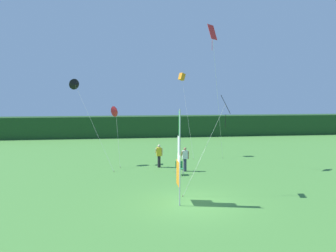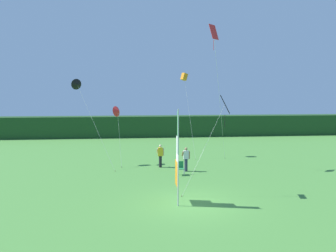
# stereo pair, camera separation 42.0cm
# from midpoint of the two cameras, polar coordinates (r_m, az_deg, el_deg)

# --- Properties ---
(ground_plane) EXTENTS (120.00, 120.00, 0.00)m
(ground_plane) POSITION_cam_midpoint_polar(r_m,az_deg,el_deg) (17.27, 3.35, -12.83)
(ground_plane) COLOR #478438
(distant_treeline) EXTENTS (80.00, 2.40, 2.55)m
(distant_treeline) POSITION_cam_midpoint_polar(r_m,az_deg,el_deg) (42.22, -3.09, -0.03)
(distant_treeline) COLOR #1E421E
(distant_treeline) RESTS_ON ground
(banner_flag) EXTENTS (0.06, 1.03, 4.70)m
(banner_flag) POSITION_cam_midpoint_polar(r_m,az_deg,el_deg) (16.62, 1.10, -5.52)
(banner_flag) COLOR #B7B7BC
(banner_flag) RESTS_ON ground
(person_near_banner) EXTENTS (0.55, 0.48, 1.68)m
(person_near_banner) POSITION_cam_midpoint_polar(r_m,az_deg,el_deg) (23.72, 2.35, -5.47)
(person_near_banner) COLOR #2D334C
(person_near_banner) RESTS_ON ground
(person_mid_field) EXTENTS (0.55, 0.48, 1.68)m
(person_mid_field) POSITION_cam_midpoint_polar(r_m,az_deg,el_deg) (24.93, -2.00, -4.92)
(person_mid_field) COLOR black
(person_mid_field) RESTS_ON ground
(folding_chair) EXTENTS (0.51, 0.51, 0.89)m
(folding_chair) POSITION_cam_midpoint_polar(r_m,az_deg,el_deg) (22.80, 1.38, -6.90)
(folding_chair) COLOR #BCBCC1
(folding_chair) RESTS_ON ground
(kite_red_diamond_0) EXTENTS (2.30, 3.72, 10.20)m
(kite_red_diamond_0) POSITION_cam_midpoint_polar(r_m,az_deg,el_deg) (24.91, 7.02, 14.32)
(kite_red_diamond_0) COLOR brown
(kite_red_diamond_0) RESTS_ON ground
(kite_red_delta_1) EXTENTS (0.84, 1.85, 4.49)m
(kite_red_delta_1) POSITION_cam_midpoint_polar(r_m,az_deg,el_deg) (26.01, -9.19, 2.46)
(kite_red_delta_1) COLOR brown
(kite_red_delta_1) RESTS_ON ground
(kite_black_diamond_2) EXTENTS (2.69, 0.89, 5.34)m
(kite_black_diamond_2) POSITION_cam_midpoint_polar(r_m,az_deg,el_deg) (18.19, 8.79, 3.17)
(kite_black_diamond_2) COLOR brown
(kite_black_diamond_2) RESTS_ON ground
(kite_orange_box_3) EXTENTS (1.04, 2.25, 7.13)m
(kite_orange_box_3) POSITION_cam_midpoint_polar(r_m,az_deg,el_deg) (29.25, 1.93, 8.17)
(kite_orange_box_3) COLOR brown
(kite_orange_box_3) RESTS_ON ground
(kite_black_delta_4) EXTENTS (3.33, 3.19, 6.48)m
(kite_black_delta_4) POSITION_cam_midpoint_polar(r_m,az_deg,el_deg) (26.42, -15.75, 6.67)
(kite_black_delta_4) COLOR brown
(kite_black_delta_4) RESTS_ON ground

